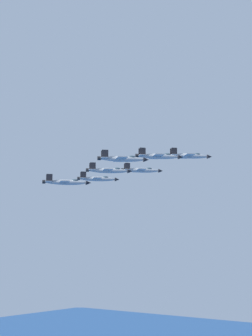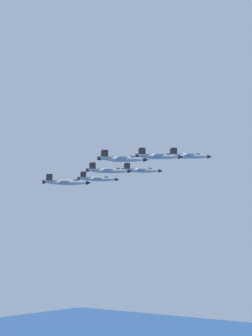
{
  "view_description": "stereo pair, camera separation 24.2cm",
  "coord_description": "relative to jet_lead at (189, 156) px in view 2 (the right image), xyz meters",
  "views": [
    {
      "loc": [
        -97.97,
        166.69,
        109.76
      ],
      "look_at": [
        18.99,
        14.42,
        137.55
      ],
      "focal_mm": 58.48,
      "sensor_mm": 36.0,
      "label": 1
    },
    {
      "loc": [
        -98.16,
        166.54,
        109.76
      ],
      "look_at": [
        18.99,
        14.42,
        137.55
      ],
      "focal_mm": 58.48,
      "sensor_mm": 36.0,
      "label": 2
    }
  ],
  "objects": [
    {
      "name": "jet_left_outer",
      "position": [
        38.65,
        5.94,
        -6.11
      ],
      "size": [
        12.77,
        14.43,
        3.59
      ],
      "rotation": [
        0.0,
        0.0,
        4.02
      ],
      "color": "#9EA3A8"
    },
    {
      "name": "jet_right_outer",
      "position": [
        0.36,
        39.1,
        -6.09
      ],
      "size": [
        12.42,
        13.53,
        3.41
      ],
      "rotation": [
        0.0,
        0.0,
        3.99
      ],
      "color": "#9EA3A8"
    },
    {
      "name": "jet_lead",
      "position": [
        0.0,
        0.0,
        0.0
      ],
      "size": [
        12.99,
        14.38,
        3.61
      ],
      "rotation": [
        0.0,
        0.0,
        4.0
      ],
      "color": "#9EA3A8"
    },
    {
      "name": "jet_right_wingman",
      "position": [
        0.18,
        19.55,
        -2.7
      ],
      "size": [
        12.71,
        13.94,
        3.51
      ],
      "rotation": [
        0.0,
        0.0,
        4.0
      ],
      "color": "#9EA3A8"
    },
    {
      "name": "jet_left_wingman",
      "position": [
        19.32,
        2.97,
        -3.97
      ],
      "size": [
        12.46,
        13.75,
        3.45
      ],
      "rotation": [
        0.0,
        0.0,
        4.0
      ],
      "color": "#9EA3A8"
    },
    {
      "name": "jet_trailing",
      "position": [
        29.26,
        33.78,
        -10.75
      ],
      "size": [
        12.78,
        14.28,
        3.57
      ],
      "rotation": [
        0.0,
        0.0,
        4.01
      ],
      "color": "#9EA3A8"
    },
    {
      "name": "jet_slot_rear",
      "position": [
        19.5,
        22.52,
        -6.24
      ],
      "size": [
        12.76,
        13.98,
        3.52
      ],
      "rotation": [
        0.0,
        0.0,
        4.0
      ],
      "color": "#9EA3A8"
    }
  ]
}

